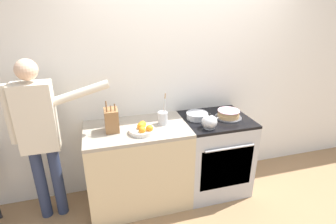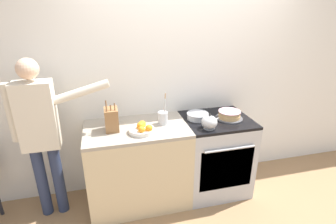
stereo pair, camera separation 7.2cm
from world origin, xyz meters
TOP-DOWN VIEW (x-y plane):
  - ground_plane at (0.00, 0.00)m, footprint 16.00×16.00m
  - wall_back at (0.00, 0.68)m, footprint 8.00×0.04m
  - counter_cabinet at (-0.63, 0.33)m, footprint 1.07×0.66m
  - stove_range at (0.27, 0.33)m, footprint 0.73×0.69m
  - layer_cake at (0.40, 0.30)m, footprint 0.30×0.30m
  - tea_kettle at (0.09, 0.12)m, footprint 0.20×0.16m
  - mixing_bowl at (0.05, 0.37)m, footprint 0.24×0.24m
  - knife_block at (-0.88, 0.33)m, footprint 0.13×0.17m
  - utensil_crock at (-0.35, 0.34)m, footprint 0.10×0.10m
  - fruit_bowl at (-0.59, 0.20)m, footprint 0.25×0.25m
  - person_baker at (-1.54, 0.36)m, footprint 0.94×0.20m

SIDE VIEW (x-z plane):
  - ground_plane at x=0.00m, z-range 0.00..0.00m
  - counter_cabinet at x=-0.63m, z-range 0.00..0.91m
  - stove_range at x=0.27m, z-range 0.00..0.91m
  - mixing_bowl at x=0.05m, z-range 0.91..0.99m
  - fruit_bowl at x=-0.59m, z-range 0.90..1.00m
  - layer_cake at x=0.40m, z-range 0.91..1.00m
  - tea_kettle at x=0.09m, z-range 0.90..1.06m
  - utensil_crock at x=-0.35m, z-range 0.81..1.16m
  - person_baker at x=-1.54m, z-range 0.16..1.83m
  - knife_block at x=-0.88m, z-range 0.87..1.19m
  - wall_back at x=0.00m, z-range 0.00..2.60m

